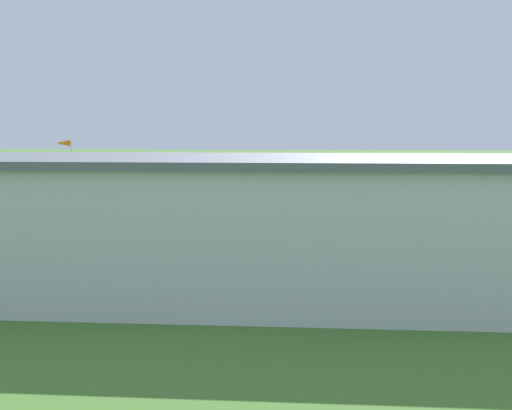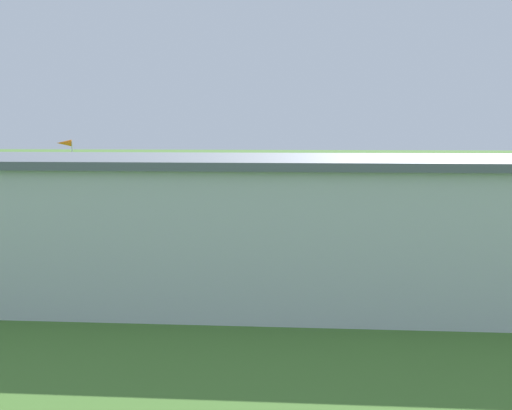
% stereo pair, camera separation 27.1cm
% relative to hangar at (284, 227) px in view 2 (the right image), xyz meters
% --- Properties ---
extents(ground_plane, '(400.00, 400.00, 0.00)m').
position_rel_hangar_xyz_m(ground_plane, '(3.76, -36.53, -3.24)').
color(ground_plane, '#47752D').
extents(hangar, '(35.80, 12.31, 6.47)m').
position_rel_hangar_xyz_m(hangar, '(0.00, 0.00, 0.00)').
color(hangar, silver).
rests_on(hangar, ground_plane).
extents(biplane, '(7.43, 8.05, 3.37)m').
position_rel_hangar_xyz_m(biplane, '(5.54, -30.21, -0.56)').
color(biplane, '#B21E1E').
extents(windsock, '(1.46, 0.85, 6.74)m').
position_rel_hangar_xyz_m(windsock, '(21.02, -31.69, 2.66)').
color(windsock, silver).
rests_on(windsock, ground_plane).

